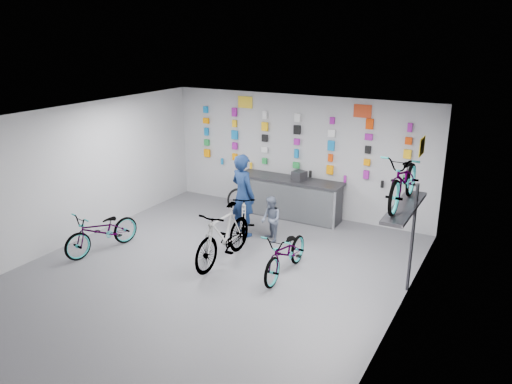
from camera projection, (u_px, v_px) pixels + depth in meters
The scene contains 21 objects.
floor at pixel (210, 273), 9.64m from camera, with size 8.00×8.00×0.00m, color #4B4B50.
ceiling at pixel (206, 119), 8.72m from camera, with size 8.00×8.00×0.00m, color white.
wall_back at pixel (298, 155), 12.51m from camera, with size 7.00×7.00×0.00m, color #B2B2B4.
wall_front at pixel (17, 297), 5.85m from camera, with size 7.00×7.00×0.00m, color #B2B2B4.
wall_left at pixel (74, 175), 10.79m from camera, with size 8.00×8.00×0.00m, color #B2B2B4.
wall_right at pixel (399, 236), 7.57m from camera, with size 8.00×8.00×0.00m, color #B2B2B4.
counter at pixel (289, 198), 12.44m from camera, with size 2.70×0.66×1.00m.
merch_wall at pixel (295, 143), 12.38m from camera, with size 5.57×0.08×1.57m.
wall_bracket at pixel (406, 212), 8.66m from camera, with size 0.39×1.90×2.00m.
sign_left at pixel (245, 102), 12.81m from camera, with size 0.42×0.02×0.30m, color yellow.
sign_right at pixel (363, 111), 11.39m from camera, with size 0.42×0.02×0.30m, color red.
sign_side at pixel (422, 146), 8.23m from camera, with size 0.02×0.40×0.30m, color yellow.
bike_left at pixel (102, 231), 10.48m from camera, with size 0.61×1.74×0.92m, color gray.
bike_center at pixel (223, 235), 9.95m from camera, with size 0.55×1.95×1.17m, color gray.
bike_right at pixel (286, 253), 9.46m from camera, with size 0.60×1.73×0.91m, color gray.
bike_service at pixel (245, 213), 11.37m from camera, with size 0.48×1.70×1.02m, color gray.
bike_wall at pixel (405, 179), 8.52m from camera, with size 0.63×1.80×0.95m, color gray.
clerk at pixel (243, 195), 11.22m from camera, with size 0.69×0.45×1.89m, color #0F2146.
customer at pixel (271, 219), 10.97m from camera, with size 0.50×0.39×1.03m, color slate.
spare_wheel at pixel (238, 201), 12.76m from camera, with size 0.66×0.20×0.66m.
register at pixel (299, 176), 12.14m from camera, with size 0.28×0.30×0.22m, color black.
Camera 1 is at (4.96, -7.18, 4.47)m, focal length 35.00 mm.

